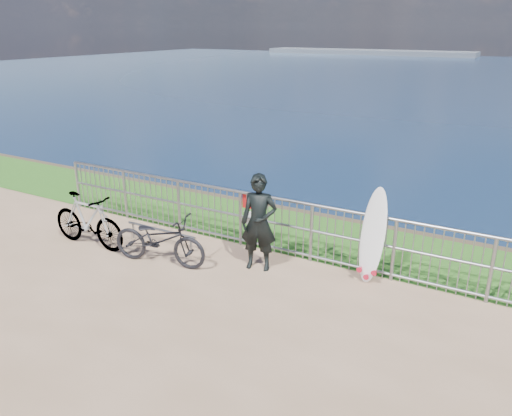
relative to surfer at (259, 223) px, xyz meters
The scene contains 8 objects.
grass_strip 2.03m from the surfer, 99.66° to the left, with size 120.00×120.00×0.00m, color #225617.
seascape 153.15m from the surfer, 106.73° to the left, with size 260.00×260.00×5.00m.
railing 0.82m from the surfer, 112.42° to the left, with size 10.06×0.10×1.13m.
surfer is the anchor object (origin of this frame).
surfboard 1.94m from the surfer, 16.42° to the left, with size 0.47×0.43×1.63m.
bicycle_near 1.84m from the surfer, 155.90° to the right, with size 0.63×1.81×0.95m, color black.
bicycle_far 3.47m from the surfer, 166.56° to the right, with size 0.51×1.79×1.07m, color black.
bike_rack 2.24m from the surfer, behind, with size 1.65×0.05×0.35m.
Camera 1 is at (4.22, -6.15, 4.08)m, focal length 35.00 mm.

